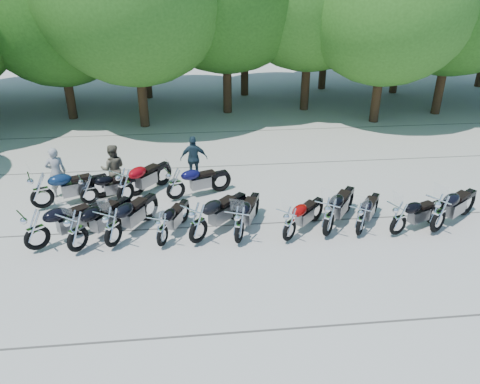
{
  "coord_description": "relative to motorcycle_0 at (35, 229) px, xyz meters",
  "views": [
    {
      "loc": [
        -1.23,
        -10.55,
        7.13
      ],
      "look_at": [
        0.0,
        1.5,
        1.1
      ],
      "focal_mm": 35.0,
      "sensor_mm": 36.0,
      "label": 1
    }
  ],
  "objects": [
    {
      "name": "ground",
      "position": [
        5.57,
        -0.65,
        -0.7
      ],
      "size": [
        90.0,
        90.0,
        0.0
      ],
      "primitive_type": "plane",
      "color": "gray",
      "rests_on": "ground"
    },
    {
      "name": "tree_2",
      "position": [
        -1.68,
        12.19,
        4.61
      ],
      "size": [
        7.31,
        7.31,
        8.97
      ],
      "color": "#3A2614",
      "rests_on": "ground"
    },
    {
      "name": "motorcycle_0",
      "position": [
        0.0,
        0.0,
        0.0
      ],
      "size": [
        2.44,
        2.07,
        1.4
      ],
      "primitive_type": null,
      "rotation": [
        0.0,
        0.0,
        2.2
      ],
      "color": "black",
      "rests_on": "ground"
    },
    {
      "name": "motorcycle_1",
      "position": [
        1.1,
        -0.18,
        0.0
      ],
      "size": [
        2.03,
        2.47,
        1.4
      ],
      "primitive_type": null,
      "rotation": [
        0.0,
        0.0,
        2.54
      ],
      "color": "black",
      "rests_on": "ground"
    },
    {
      "name": "motorcycle_2",
      "position": [
        2.01,
        -0.03,
        -0.02
      ],
      "size": [
        1.84,
        2.46,
        1.36
      ],
      "primitive_type": null,
      "rotation": [
        0.0,
        0.0,
        2.62
      ],
      "color": "black",
      "rests_on": "ground"
    },
    {
      "name": "motorcycle_3",
      "position": [
        3.34,
        -0.12,
        -0.12
      ],
      "size": [
        1.36,
        2.12,
        1.15
      ],
      "primitive_type": null,
      "rotation": [
        0.0,
        0.0,
        2.75
      ],
      "color": "black",
      "rests_on": "ground"
    },
    {
      "name": "motorcycle_4",
      "position": [
        4.32,
        -0.08,
        0.0
      ],
      "size": [
        2.25,
        2.33,
        1.4
      ],
      "primitive_type": null,
      "rotation": [
        0.0,
        0.0,
        2.39
      ],
      "color": "black",
      "rests_on": "ground"
    },
    {
      "name": "motorcycle_5",
      "position": [
        5.45,
        -0.18,
        -0.07
      ],
      "size": [
        1.48,
        2.33,
        1.27
      ],
      "primitive_type": null,
      "rotation": [
        0.0,
        0.0,
        2.76
      ],
      "color": "black",
      "rests_on": "ground"
    },
    {
      "name": "motorcycle_6",
      "position": [
        6.85,
        -0.22,
        -0.1
      ],
      "size": [
        1.93,
        1.99,
        1.2
      ],
      "primitive_type": null,
      "rotation": [
        0.0,
        0.0,
        2.39
      ],
      "color": "#860504",
      "rests_on": "ground"
    },
    {
      "name": "motorcycle_7",
      "position": [
        7.99,
        -0.08,
        -0.02
      ],
      "size": [
        2.0,
        2.39,
        1.36
      ],
      "primitive_type": null,
      "rotation": [
        0.0,
        0.0,
        2.52
      ],
      "color": "black",
      "rests_on": "ground"
    },
    {
      "name": "motorcycle_8",
      "position": [
        8.92,
        -0.13,
        -0.12
      ],
      "size": [
        1.68,
        2.02,
        1.15
      ],
      "primitive_type": null,
      "rotation": [
        0.0,
        0.0,
        2.53
      ],
      "color": "black",
      "rests_on": "ground"
    },
    {
      "name": "motorcycle_9",
      "position": [
        9.98,
        -0.24,
        -0.1
      ],
      "size": [
        2.22,
        1.46,
        1.21
      ],
      "primitive_type": null,
      "rotation": [
        0.0,
        0.0,
        1.99
      ],
      "color": "black",
      "rests_on": "ground"
    },
    {
      "name": "motorcycle_10",
      "position": [
        11.17,
        -0.22,
        -0.01
      ],
      "size": [
        2.44,
        2.01,
        1.39
      ],
      "primitive_type": null,
      "rotation": [
        0.0,
        0.0,
        2.18
      ],
      "color": "black",
      "rests_on": "ground"
    },
    {
      "name": "motorcycle_11",
      "position": [
        -0.51,
        2.42,
        0.01
      ],
      "size": [
        2.61,
        1.65,
        1.41
      ],
      "primitive_type": null,
      "rotation": [
        0.0,
        0.0,
        1.96
      ],
      "color": "#0E203E",
      "rests_on": "ground"
    },
    {
      "name": "motorcycle_12",
      "position": [
        0.9,
        2.6,
        -0.11
      ],
      "size": [
        2.17,
        1.36,
        1.18
      ],
      "primitive_type": null,
      "rotation": [
        0.0,
        0.0,
        1.95
      ],
      "color": "black",
      "rests_on": "ground"
    },
    {
      "name": "motorcycle_13",
      "position": [
        2.05,
        2.54,
        -0.0
      ],
      "size": [
        2.14,
        2.38,
        1.39
      ],
      "primitive_type": null,
      "rotation": [
        0.0,
        0.0,
        2.46
      ],
      "color": "#98050E",
      "rests_on": "ground"
    },
    {
      "name": "motorcycle_14",
      "position": [
        3.65,
        2.62,
        -0.06
      ],
      "size": [
        2.34,
        1.45,
        1.27
      ],
      "primitive_type": null,
      "rotation": [
        0.0,
        0.0,
        1.94
      ],
      "color": "#0E0D3A",
      "rests_on": "ground"
    },
    {
      "name": "rider_0",
      "position": [
        -0.24,
        3.37,
        0.17
      ],
      "size": [
        0.72,
        0.56,
        1.74
      ],
      "primitive_type": "imported",
      "rotation": [
        0.0,
        0.0,
        3.4
      ],
      "color": "gray",
      "rests_on": "ground"
    },
    {
      "name": "rider_1",
      "position": [
        1.58,
        3.51,
        0.15
      ],
      "size": [
        0.88,
        0.72,
        1.7
      ],
      "primitive_type": "imported",
      "rotation": [
        0.0,
        0.0,
        3.23
      ],
      "color": "brown",
      "rests_on": "ground"
    },
    {
      "name": "rider_2",
      "position": [
        4.28,
        4.23,
        0.12
      ],
      "size": [
        0.96,
        0.4,
        1.64
      ],
      "primitive_type": "imported",
      "rotation": [
        0.0,
        0.0,
        3.15
      ],
      "color": "#1E3440",
      "rests_on": "ground"
    }
  ]
}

